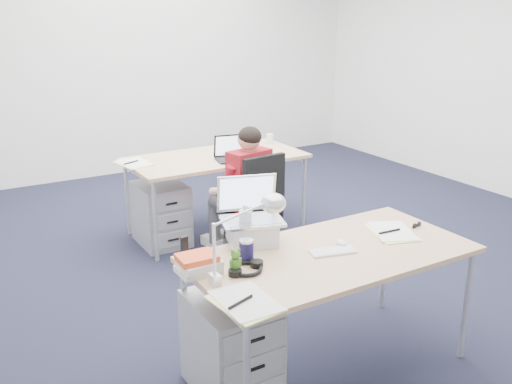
% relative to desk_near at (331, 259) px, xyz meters
% --- Properties ---
extents(floor, '(7.00, 7.00, 0.00)m').
position_rel_desk_near_xyz_m(floor, '(0.69, 1.17, -0.68)').
color(floor, black).
rests_on(floor, ground).
extents(room, '(6.02, 7.02, 2.80)m').
position_rel_desk_near_xyz_m(room, '(0.69, 1.17, 1.03)').
color(room, silver).
rests_on(room, ground).
extents(desk_near, '(1.60, 0.80, 0.73)m').
position_rel_desk_near_xyz_m(desk_near, '(0.00, 0.00, 0.00)').
color(desk_near, tan).
rests_on(desk_near, ground).
extents(desk_far, '(1.60, 0.80, 0.73)m').
position_rel_desk_near_xyz_m(desk_far, '(0.42, 2.25, 0.00)').
color(desk_far, tan).
rests_on(desk_far, ground).
extents(office_chair, '(0.64, 0.64, 0.94)m').
position_rel_desk_near_xyz_m(office_chair, '(0.36, 1.51, -0.42)').
color(office_chair, black).
rests_on(office_chair, ground).
extents(seated_person, '(0.42, 0.66, 1.12)m').
position_rel_desk_near_xyz_m(seated_person, '(0.34, 1.67, -0.12)').
color(seated_person, maroon).
rests_on(seated_person, ground).
extents(drawer_pedestal_near, '(0.40, 0.50, 0.55)m').
position_rel_desk_near_xyz_m(drawer_pedestal_near, '(-0.59, 0.09, -0.41)').
color(drawer_pedestal_near, '#A0A1A5').
rests_on(drawer_pedestal_near, ground).
extents(drawer_pedestal_far, '(0.40, 0.50, 0.55)m').
position_rel_desk_near_xyz_m(drawer_pedestal_far, '(-0.14, 2.24, -0.41)').
color(drawer_pedestal_far, '#A0A1A5').
rests_on(drawer_pedestal_far, ground).
extents(silver_laptop, '(0.42, 0.37, 0.37)m').
position_rel_desk_near_xyz_m(silver_laptop, '(-0.32, 0.34, 0.23)').
color(silver_laptop, silver).
rests_on(silver_laptop, desk_near).
extents(wireless_keyboard, '(0.27, 0.17, 0.01)m').
position_rel_desk_near_xyz_m(wireless_keyboard, '(-0.00, -0.01, 0.05)').
color(wireless_keyboard, white).
rests_on(wireless_keyboard, desk_near).
extents(computer_mouse, '(0.07, 0.09, 0.03)m').
position_rel_desk_near_xyz_m(computer_mouse, '(0.10, 0.04, 0.06)').
color(computer_mouse, white).
rests_on(computer_mouse, desk_near).
extents(headphones, '(0.25, 0.22, 0.04)m').
position_rel_desk_near_xyz_m(headphones, '(-0.53, 0.03, 0.06)').
color(headphones, black).
rests_on(headphones, desk_near).
extents(can_koozie, '(0.09, 0.09, 0.13)m').
position_rel_desk_near_xyz_m(can_koozie, '(-0.47, 0.13, 0.11)').
color(can_koozie, '#1B1645').
rests_on(can_koozie, desk_near).
extents(water_bottle, '(0.08, 0.08, 0.24)m').
position_rel_desk_near_xyz_m(water_bottle, '(-0.37, 0.33, 0.17)').
color(water_bottle, silver).
rests_on(water_bottle, desk_near).
extents(bear_figurine, '(0.08, 0.06, 0.13)m').
position_rel_desk_near_xyz_m(bear_figurine, '(-0.59, 0.04, 0.11)').
color(bear_figurine, '#29671B').
rests_on(bear_figurine, desk_near).
extents(book_stack, '(0.23, 0.18, 0.10)m').
position_rel_desk_near_xyz_m(book_stack, '(-0.75, 0.15, 0.09)').
color(book_stack, silver).
rests_on(book_stack, desk_near).
extents(cordless_phone, '(0.04, 0.03, 0.14)m').
position_rel_desk_near_xyz_m(cordless_phone, '(-0.75, 0.32, 0.12)').
color(cordless_phone, black).
rests_on(cordless_phone, desk_near).
extents(papers_left, '(0.25, 0.34, 0.01)m').
position_rel_desk_near_xyz_m(papers_left, '(-0.71, -0.27, 0.05)').
color(papers_left, '#F6FF93').
rests_on(papers_left, desk_near).
extents(papers_right, '(0.33, 0.39, 0.01)m').
position_rel_desk_near_xyz_m(papers_right, '(0.48, 0.03, 0.05)').
color(papers_right, '#F6FF93').
rests_on(papers_right, desk_near).
extents(sunglasses, '(0.10, 0.06, 0.02)m').
position_rel_desk_near_xyz_m(sunglasses, '(0.69, 0.03, 0.06)').
color(sunglasses, black).
rests_on(sunglasses, desk_near).
extents(desk_lamp, '(0.39, 0.17, 0.43)m').
position_rel_desk_near_xyz_m(desk_lamp, '(-0.61, -0.02, 0.26)').
color(desk_lamp, silver).
rests_on(desk_lamp, desk_near).
extents(dark_laptop, '(0.37, 0.37, 0.23)m').
position_rel_desk_near_xyz_m(dark_laptop, '(0.50, 2.03, 0.16)').
color(dark_laptop, black).
rests_on(dark_laptop, desk_far).
extents(far_cup, '(0.07, 0.07, 0.10)m').
position_rel_desk_near_xyz_m(far_cup, '(1.11, 2.42, 0.10)').
color(far_cup, white).
rests_on(far_cup, desk_far).
extents(far_papers, '(0.26, 0.35, 0.01)m').
position_rel_desk_near_xyz_m(far_papers, '(-0.32, 2.37, 0.05)').
color(far_papers, white).
rests_on(far_papers, desk_far).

